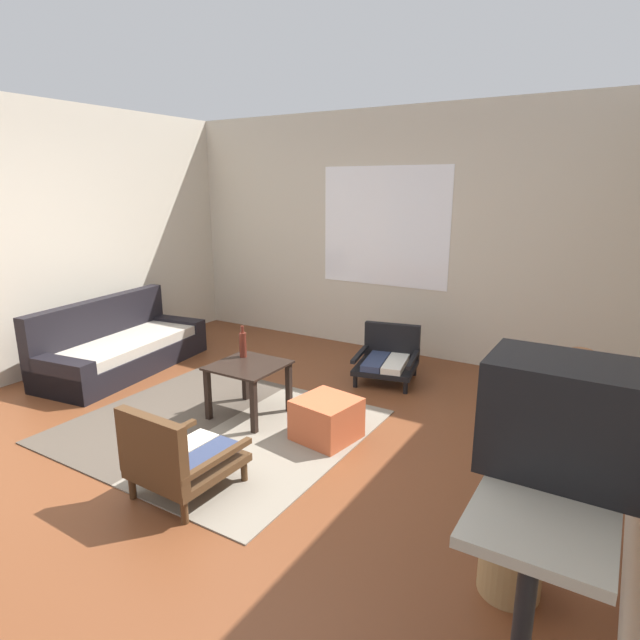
# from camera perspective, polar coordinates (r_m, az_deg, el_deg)

# --- Properties ---
(ground_plane) EXTENTS (7.80, 7.80, 0.00)m
(ground_plane) POSITION_cam_1_polar(r_m,az_deg,el_deg) (3.93, -12.71, -14.48)
(ground_plane) COLOR brown
(far_wall_with_window) EXTENTS (5.60, 0.13, 2.70)m
(far_wall_with_window) POSITION_cam_1_polar(r_m,az_deg,el_deg) (6.03, 7.26, 9.38)
(far_wall_with_window) COLOR beige
(far_wall_with_window) RESTS_ON ground
(side_wall_left) EXTENTS (0.12, 6.60, 2.70)m
(side_wall_left) POSITION_cam_1_polar(r_m,az_deg,el_deg) (5.81, -30.81, 7.27)
(side_wall_left) COLOR beige
(side_wall_left) RESTS_ON ground
(area_rug) EXTENTS (2.21, 2.00, 0.01)m
(area_rug) POSITION_cam_1_polar(r_m,az_deg,el_deg) (4.34, -11.19, -11.36)
(area_rug) COLOR #4C4238
(area_rug) RESTS_ON ground
(couch) EXTENTS (0.99, 1.89, 0.73)m
(couch) POSITION_cam_1_polar(r_m,az_deg,el_deg) (5.85, -21.07, -2.92)
(couch) COLOR black
(couch) RESTS_ON ground
(coffee_table) EXTENTS (0.55, 0.56, 0.46)m
(coffee_table) POSITION_cam_1_polar(r_m,az_deg,el_deg) (4.36, -7.84, -6.02)
(coffee_table) COLOR black
(coffee_table) RESTS_ON ground
(armchair_by_window) EXTENTS (0.68, 0.70, 0.52)m
(armchair_by_window) POSITION_cam_1_polar(r_m,az_deg,el_deg) (5.23, 7.45, -4.05)
(armchair_by_window) COLOR black
(armchair_by_window) RESTS_ON ground
(armchair_striped_foreground) EXTENTS (0.56, 0.62, 0.61)m
(armchair_striped_foreground) POSITION_cam_1_polar(r_m,az_deg,el_deg) (3.41, -15.36, -14.32)
(armchair_striped_foreground) COLOR #472D19
(armchair_striped_foreground) RESTS_ON ground
(ottoman_orange) EXTENTS (0.48, 0.48, 0.32)m
(ottoman_orange) POSITION_cam_1_polar(r_m,az_deg,el_deg) (4.01, 0.72, -10.84)
(ottoman_orange) COLOR #BC5633
(ottoman_orange) RESTS_ON ground
(console_shelf) EXTENTS (0.45, 1.51, 0.84)m
(console_shelf) POSITION_cam_1_polar(r_m,az_deg,el_deg) (2.42, 24.80, -14.86)
(console_shelf) COLOR #B2AD9E
(console_shelf) RESTS_ON ground
(crt_television) EXTENTS (0.55, 0.37, 0.43)m
(crt_television) POSITION_cam_1_polar(r_m,az_deg,el_deg) (2.14, 25.04, -9.60)
(crt_television) COLOR black
(crt_television) RESTS_ON console_shelf
(clay_vase) EXTENTS (0.26, 0.26, 0.33)m
(clay_vase) POSITION_cam_1_polar(r_m,az_deg,el_deg) (2.68, 26.28, -7.28)
(clay_vase) COLOR #935B38
(clay_vase) RESTS_ON console_shelf
(glass_bottle) EXTENTS (0.06, 0.06, 0.27)m
(glass_bottle) POSITION_cam_1_polar(r_m,az_deg,el_deg) (4.48, -8.46, -2.62)
(glass_bottle) COLOR #5B2319
(glass_bottle) RESTS_ON coffee_table
(wicker_basket) EXTENTS (0.29, 0.29, 0.25)m
(wicker_basket) POSITION_cam_1_polar(r_m,az_deg,el_deg) (2.87, 20.10, -24.12)
(wicker_basket) COLOR #9E7A4C
(wicker_basket) RESTS_ON ground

